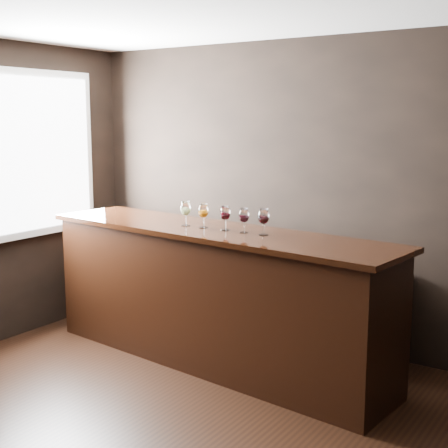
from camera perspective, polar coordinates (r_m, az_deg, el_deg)
The scene contains 10 objects.
ground at distance 4.30m, azimuth -5.59°, elevation -19.42°, with size 5.00×5.00×0.00m, color black.
room_shell at distance 4.01m, azimuth -7.58°, elevation 5.59°, with size 5.02×4.52×2.81m.
bar_counter at distance 5.37m, azimuth -0.97°, elevation -6.83°, with size 3.23×0.70×1.13m, color black.
bar_top at distance 5.23m, azimuth -0.99°, elevation -0.66°, with size 3.34×0.77×0.04m, color black.
back_bar_shelf at distance 5.82m, azimuth 5.69°, elevation -7.31°, with size 2.20×0.40×0.79m, color black.
glass_white at distance 5.36m, azimuth -3.54°, elevation 1.39°, with size 0.09×0.09×0.22m.
glass_amber at distance 5.26m, azimuth -1.90°, elevation 1.17°, with size 0.09×0.09×0.21m.
glass_red_a at distance 5.14m, azimuth 0.11°, elevation 0.96°, with size 0.09×0.09×0.21m.
glass_red_b at distance 5.03m, azimuth 1.84°, elevation 0.74°, with size 0.09×0.09×0.20m.
glass_red_c at distance 4.93m, azimuth 3.64°, elevation 0.65°, with size 0.09×0.09×0.22m.
Camera 1 is at (2.40, -2.90, 2.08)m, focal length 50.00 mm.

